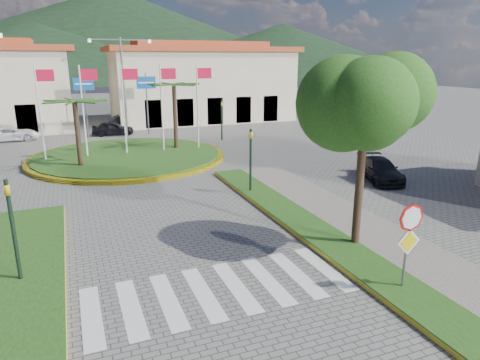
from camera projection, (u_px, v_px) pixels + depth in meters
name	position (u px, v px, depth m)	size (l,w,h in m)	color
sidewalk_right	(431.00, 281.00, 12.57)	(4.00, 28.00, 0.15)	gray
verge_right	(399.00, 289.00, 12.14)	(1.60, 28.00, 0.18)	#1A4614
crosswalk	(216.00, 290.00, 12.22)	(8.00, 3.00, 0.01)	silver
roundabout_island	(128.00, 156.00, 28.24)	(12.70, 12.70, 6.00)	yellow
stop_sign	(409.00, 233.00, 11.67)	(0.80, 0.11, 2.65)	slate
deciduous_tree	(366.00, 98.00, 13.67)	(3.60, 3.60, 6.80)	black
traffic_light_left	(12.00, 222.00, 12.06)	(0.15, 0.18, 3.20)	black
traffic_light_right	(251.00, 155.00, 20.44)	(0.15, 0.18, 3.20)	black
traffic_light_far	(222.00, 116.00, 34.19)	(0.18, 0.15, 3.20)	black
direction_sign_west	(85.00, 95.00, 34.59)	(1.60, 0.14, 5.20)	slate
direction_sign_east	(147.00, 93.00, 36.39)	(1.60, 0.14, 5.20)	slate
street_lamp_centre	(123.00, 83.00, 34.54)	(4.80, 0.16, 8.00)	slate
building_right	(201.00, 83.00, 45.07)	(19.08, 9.54, 8.05)	beige
hill_far_mid	(114.00, 33.00, 152.64)	(180.00, 180.00, 30.00)	black
hill_far_east	(283.00, 50.00, 151.73)	(120.00, 120.00, 18.00)	black
hill_near_back	(35.00, 52.00, 118.83)	(110.00, 110.00, 16.00)	black
white_van	(11.00, 134.00, 34.16)	(1.88, 4.08, 1.13)	white
car_dark_a	(113.00, 128.00, 36.73)	(1.39, 3.46, 1.18)	black
car_dark_b	(130.00, 121.00, 40.32)	(1.40, 4.02, 1.33)	black
car_side_right	(380.00, 170.00, 23.18)	(1.62, 3.99, 1.16)	black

